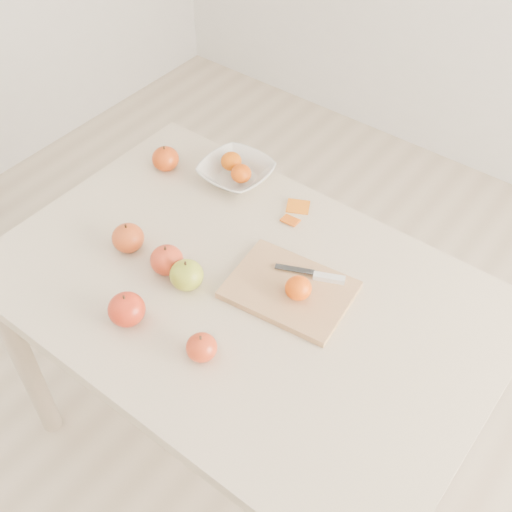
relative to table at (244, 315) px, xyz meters
The scene contains 16 objects.
ground 0.65m from the table, ahead, with size 3.50×3.50×0.00m, color #C6B293.
table is the anchor object (origin of this frame).
cutting_board 0.15m from the table, 31.65° to the left, with size 0.28×0.21×0.02m, color tan.
board_tangerine 0.20m from the table, 21.10° to the left, with size 0.06×0.06×0.05m, color #D94407.
fruit_bowl 0.42m from the table, 131.19° to the left, with size 0.19×0.19×0.05m, color silver.
bowl_tangerine_near 0.45m from the table, 132.82° to the left, with size 0.06×0.06×0.05m, color #CE5007.
bowl_tangerine_far 0.40m from the table, 129.25° to the left, with size 0.06×0.06×0.05m, color #D13F07.
orange_peel_a 0.33m from the table, 100.91° to the left, with size 0.06×0.04×0.00m, color #CB630E.
orange_peel_b 0.28m from the table, 100.27° to the left, with size 0.04×0.04×0.00m, color #CF560E.
paring_knife 0.23m from the table, 42.43° to the left, with size 0.16×0.08×0.01m.
apple_green 0.19m from the table, 146.72° to the right, with size 0.08×0.08×0.07m, color olive.
apple_red_d 0.34m from the table, 167.35° to the right, with size 0.08×0.08×0.07m, color maroon.
apple_red_a 0.52m from the table, 154.10° to the left, with size 0.08×0.08×0.07m, color #A31E09.
apple_red_c 0.31m from the table, 122.21° to the right, with size 0.08×0.08×0.08m, color #97040E.
apple_red_e 0.25m from the table, 76.26° to the right, with size 0.07×0.07×0.06m, color #9D1C0C.
apple_red_b 0.23m from the table, 160.02° to the right, with size 0.08×0.08×0.07m, color maroon.
Camera 1 is at (0.63, -0.77, 1.90)m, focal length 45.00 mm.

